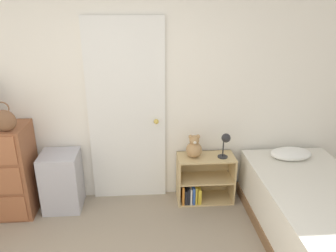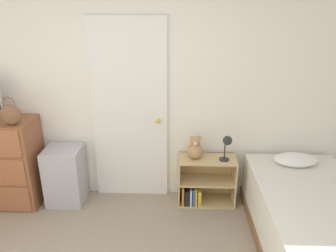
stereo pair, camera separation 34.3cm
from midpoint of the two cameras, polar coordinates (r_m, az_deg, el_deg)
The scene contains 8 objects.
wall_back at distance 3.62m, azimuth -5.02°, elevation 6.22°, with size 10.00×0.06×2.55m.
door_closed at distance 3.64m, azimuth -4.04°, elevation 2.30°, with size 0.84×0.09×2.06m.
handbag at distance 3.58m, azimuth -23.33°, elevation 1.81°, with size 0.22×0.10×0.30m.
storage_bin at distance 3.90m, azimuth -15.04°, elevation -8.37°, with size 0.40×0.38×0.66m.
bookshelf at distance 3.85m, azimuth 8.54°, elevation -9.92°, with size 0.64×0.31×0.56m.
teddy_bear at distance 3.63m, azimuth 7.44°, elevation -4.01°, with size 0.18×0.18×0.27m.
desk_lamp at distance 3.60m, azimuth 12.94°, elevation -2.99°, with size 0.13×0.12×0.29m.
bed at distance 3.44m, azimuth 26.99°, elevation -15.35°, with size 1.01×1.90×0.67m.
Camera 2 is at (0.61, -1.39, 2.19)m, focal length 35.00 mm.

